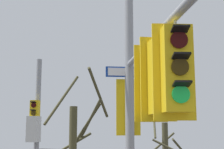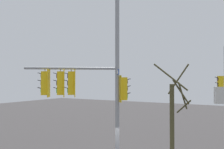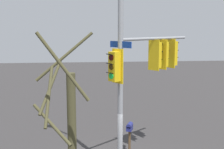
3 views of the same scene
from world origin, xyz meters
TOP-DOWN VIEW (x-y plane):
  - main_signal_pole_assembly at (1.06, 0.79)m, footprint 5.18×3.21m
  - secondary_pole_assembly at (-3.66, -6.63)m, footprint 0.84×0.65m

SIDE VIEW (x-z plane):
  - secondary_pole_assembly at x=-3.66m, z-range 0.30..7.20m
  - main_signal_pole_assembly at x=1.06m, z-range 0.14..9.80m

